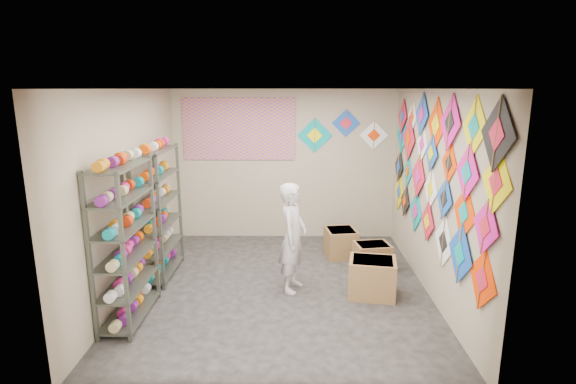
{
  "coord_description": "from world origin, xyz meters",
  "views": [
    {
      "loc": [
        0.18,
        -5.77,
        2.7
      ],
      "look_at": [
        0.1,
        0.3,
        1.3
      ],
      "focal_mm": 28.0,
      "sensor_mm": 36.0,
      "label": 1
    }
  ],
  "objects_px": {
    "carton_a": "(372,277)",
    "carton_b": "(372,257)",
    "shelf_rack_front": "(125,243)",
    "shopkeeper": "(293,238)",
    "carton_c": "(341,243)",
    "shelf_rack_back": "(158,213)"
  },
  "relations": [
    {
      "from": "carton_a",
      "to": "carton_b",
      "type": "height_order",
      "value": "carton_a"
    },
    {
      "from": "carton_a",
      "to": "carton_b",
      "type": "distance_m",
      "value": 0.87
    },
    {
      "from": "carton_a",
      "to": "carton_b",
      "type": "xyz_separation_m",
      "value": [
        0.15,
        0.86,
        -0.04
      ]
    },
    {
      "from": "carton_b",
      "to": "carton_a",
      "type": "bearing_deg",
      "value": -109.31
    },
    {
      "from": "carton_c",
      "to": "shopkeeper",
      "type": "bearing_deg",
      "value": -130.07
    },
    {
      "from": "shelf_rack_back",
      "to": "carton_b",
      "type": "relative_size",
      "value": 3.71
    },
    {
      "from": "shelf_rack_front",
      "to": "shelf_rack_back",
      "type": "bearing_deg",
      "value": 90.0
    },
    {
      "from": "shelf_rack_front",
      "to": "carton_a",
      "type": "xyz_separation_m",
      "value": [
        3.01,
        0.65,
        -0.7
      ]
    },
    {
      "from": "shelf_rack_back",
      "to": "carton_a",
      "type": "bearing_deg",
      "value": -12.29
    },
    {
      "from": "shelf_rack_front",
      "to": "shopkeeper",
      "type": "bearing_deg",
      "value": 22.74
    },
    {
      "from": "shelf_rack_front",
      "to": "shopkeeper",
      "type": "distance_m",
      "value": 2.13
    },
    {
      "from": "shelf_rack_front",
      "to": "shelf_rack_back",
      "type": "relative_size",
      "value": 1.0
    },
    {
      "from": "shopkeeper",
      "to": "carton_b",
      "type": "height_order",
      "value": "shopkeeper"
    },
    {
      "from": "shopkeeper",
      "to": "carton_b",
      "type": "bearing_deg",
      "value": -44.59
    },
    {
      "from": "shopkeeper",
      "to": "carton_b",
      "type": "relative_size",
      "value": 2.92
    },
    {
      "from": "carton_c",
      "to": "carton_a",
      "type": "bearing_deg",
      "value": -87.76
    },
    {
      "from": "carton_a",
      "to": "shelf_rack_back",
      "type": "bearing_deg",
      "value": 177.32
    },
    {
      "from": "shelf_rack_front",
      "to": "carton_a",
      "type": "relative_size",
      "value": 3.14
    },
    {
      "from": "shelf_rack_back",
      "to": "carton_b",
      "type": "xyz_separation_m",
      "value": [
        3.15,
        0.2,
        -0.74
      ]
    },
    {
      "from": "shelf_rack_front",
      "to": "carton_c",
      "type": "height_order",
      "value": "shelf_rack_front"
    },
    {
      "from": "carton_a",
      "to": "carton_c",
      "type": "bearing_deg",
      "value": 110.19
    },
    {
      "from": "shelf_rack_back",
      "to": "carton_c",
      "type": "relative_size",
      "value": 3.64
    }
  ]
}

